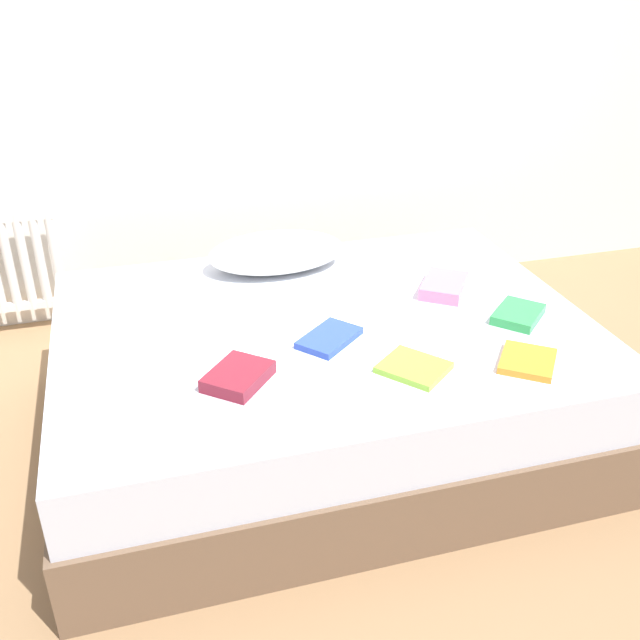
% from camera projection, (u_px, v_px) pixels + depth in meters
% --- Properties ---
extents(ground_plane, '(8.00, 8.00, 0.00)m').
position_uv_depth(ground_plane, '(323.00, 429.00, 2.93)').
color(ground_plane, '#93704C').
extents(back_wall, '(6.00, 0.10, 2.80)m').
position_uv_depth(back_wall, '(245.00, 25.00, 3.41)').
color(back_wall, silver).
rests_on(back_wall, ground).
extents(bed, '(2.00, 1.50, 0.50)m').
position_uv_depth(bed, '(324.00, 378.00, 2.81)').
color(bed, brown).
rests_on(bed, ground).
extents(radiator, '(0.40, 0.04, 0.50)m').
position_uv_depth(radiator, '(17.00, 263.00, 3.48)').
color(radiator, white).
rests_on(radiator, ground).
extents(pillow, '(0.59, 0.34, 0.15)m').
position_uv_depth(pillow, '(276.00, 252.00, 3.09)').
color(pillow, white).
rests_on(pillow, bed).
extents(textbook_lime, '(0.27, 0.27, 0.02)m').
position_uv_depth(textbook_lime, '(414.00, 368.00, 2.38)').
color(textbook_lime, '#8CC638').
rests_on(textbook_lime, bed).
extents(textbook_maroon, '(0.26, 0.27, 0.04)m').
position_uv_depth(textbook_maroon, '(238.00, 376.00, 2.32)').
color(textbook_maroon, maroon).
rests_on(textbook_maroon, bed).
extents(textbook_pink, '(0.27, 0.28, 0.05)m').
position_uv_depth(textbook_pink, '(444.00, 286.00, 2.91)').
color(textbook_pink, pink).
rests_on(textbook_pink, bed).
extents(textbook_orange, '(0.26, 0.27, 0.02)m').
position_uv_depth(textbook_orange, '(528.00, 361.00, 2.42)').
color(textbook_orange, orange).
rests_on(textbook_orange, bed).
extents(textbook_green, '(0.26, 0.25, 0.04)m').
position_uv_depth(textbook_green, '(518.00, 314.00, 2.70)').
color(textbook_green, green).
rests_on(textbook_green, bed).
extents(textbook_blue, '(0.27, 0.26, 0.03)m').
position_uv_depth(textbook_blue, '(329.00, 338.00, 2.56)').
color(textbook_blue, '#2847B7').
rests_on(textbook_blue, bed).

